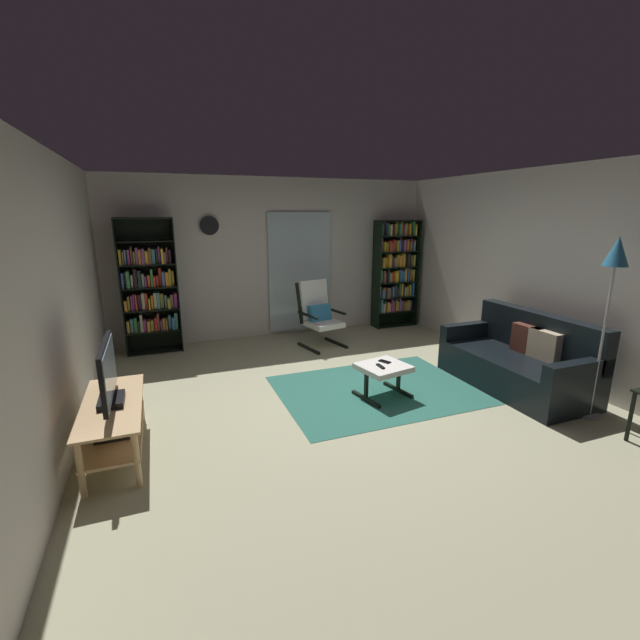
# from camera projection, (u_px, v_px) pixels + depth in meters

# --- Properties ---
(ground_plane) EXTENTS (7.02, 7.02, 0.00)m
(ground_plane) POSITION_uv_depth(u_px,v_px,m) (346.00, 399.00, 4.80)
(ground_plane) COLOR #B2B08A
(wall_back) EXTENTS (5.60, 0.06, 2.60)m
(wall_back) POSITION_uv_depth(u_px,v_px,m) (275.00, 258.00, 7.10)
(wall_back) COLOR beige
(wall_back) RESTS_ON ground
(wall_left) EXTENTS (0.06, 6.00, 2.60)m
(wall_left) POSITION_uv_depth(u_px,v_px,m) (53.00, 305.00, 3.54)
(wall_left) COLOR beige
(wall_left) RESTS_ON ground
(wall_right) EXTENTS (0.06, 6.00, 2.60)m
(wall_right) POSITION_uv_depth(u_px,v_px,m) (541.00, 273.00, 5.42)
(wall_right) COLOR beige
(wall_right) RESTS_ON ground
(glass_door_panel) EXTENTS (1.10, 0.01, 2.00)m
(glass_door_panel) POSITION_uv_depth(u_px,v_px,m) (300.00, 273.00, 7.25)
(glass_door_panel) COLOR silver
(area_rug) EXTENTS (2.27, 1.72, 0.01)m
(area_rug) POSITION_uv_depth(u_px,v_px,m) (376.00, 390.00, 5.05)
(area_rug) COLOR #2E6C5C
(area_rug) RESTS_ON ground
(tv_stand) EXTENTS (0.48, 1.25, 0.48)m
(tv_stand) POSITION_uv_depth(u_px,v_px,m) (114.00, 421.00, 3.64)
(tv_stand) COLOR tan
(tv_stand) RESTS_ON ground
(television) EXTENTS (0.20, 0.86, 0.53)m
(television) POSITION_uv_depth(u_px,v_px,m) (108.00, 375.00, 3.56)
(television) COLOR black
(television) RESTS_ON tv_stand
(bookshelf_near_tv) EXTENTS (0.78, 0.30, 1.98)m
(bookshelf_near_tv) POSITION_uv_depth(u_px,v_px,m) (150.00, 288.00, 6.23)
(bookshelf_near_tv) COLOR black
(bookshelf_near_tv) RESTS_ON ground
(bookshelf_near_sofa) EXTENTS (0.81, 0.30, 1.91)m
(bookshelf_near_sofa) POSITION_uv_depth(u_px,v_px,m) (395.00, 270.00, 7.70)
(bookshelf_near_sofa) COLOR black
(bookshelf_near_sofa) RESTS_ON ground
(leather_sofa) EXTENTS (0.85, 1.77, 0.89)m
(leather_sofa) POSITION_uv_depth(u_px,v_px,m) (519.00, 362.00, 5.08)
(leather_sofa) COLOR black
(leather_sofa) RESTS_ON ground
(lounge_armchair) EXTENTS (0.69, 0.76, 1.02)m
(lounge_armchair) POSITION_uv_depth(u_px,v_px,m) (319.00, 312.00, 6.63)
(lounge_armchair) COLOR black
(lounge_armchair) RESTS_ON ground
(ottoman) EXTENTS (0.60, 0.57, 0.38)m
(ottoman) POSITION_uv_depth(u_px,v_px,m) (383.00, 371.00, 4.81)
(ottoman) COLOR white
(ottoman) RESTS_ON ground
(tv_remote) EXTENTS (0.04, 0.14, 0.02)m
(tv_remote) POSITION_uv_depth(u_px,v_px,m) (380.00, 366.00, 4.73)
(tv_remote) COLOR black
(tv_remote) RESTS_ON ottoman
(cell_phone) EXTENTS (0.12, 0.16, 0.01)m
(cell_phone) POSITION_uv_depth(u_px,v_px,m) (385.00, 362.00, 4.89)
(cell_phone) COLOR black
(cell_phone) RESTS_ON ottoman
(floor_lamp_by_sofa) EXTENTS (0.22, 0.22, 1.84)m
(floor_lamp_by_sofa) POSITION_uv_depth(u_px,v_px,m) (615.00, 268.00, 4.03)
(floor_lamp_by_sofa) COLOR #A5A5AD
(floor_lamp_by_sofa) RESTS_ON ground
(wall_clock) EXTENTS (0.29, 0.03, 0.29)m
(wall_clock) POSITION_uv_depth(u_px,v_px,m) (209.00, 226.00, 6.53)
(wall_clock) COLOR silver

